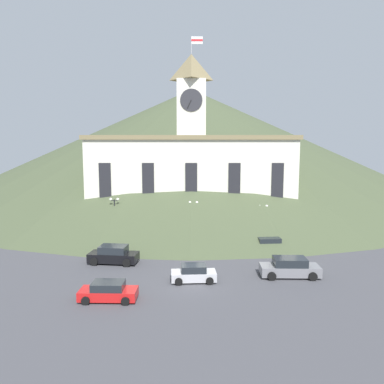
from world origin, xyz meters
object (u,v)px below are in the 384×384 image
at_px(street_lamp_left, 115,209).
at_px(pedestrian, 190,236).
at_px(street_lamp_far_left, 194,211).
at_px(street_lamp_far_right, 264,213).
at_px(car_gray_pickup, 291,268).
at_px(car_white_taxi, 270,244).
at_px(car_silver_hatch, 195,274).
at_px(car_black_suv, 114,255).
at_px(car_red_sedan, 109,291).

distance_m(street_lamp_left, pedestrian, 10.53).
height_order(street_lamp_left, street_lamp_far_left, street_lamp_left).
bearing_deg(street_lamp_left, street_lamp_far_right, 0.00).
bearing_deg(car_gray_pickup, car_white_taxi, 92.31).
bearing_deg(car_silver_hatch, street_lamp_far_left, 86.57).
bearing_deg(street_lamp_far_right, car_silver_hatch, -119.43).
relative_size(car_black_suv, car_red_sedan, 1.15).
relative_size(car_black_suv, car_gray_pickup, 0.96).
distance_m(street_lamp_left, car_gray_pickup, 24.17).
bearing_deg(pedestrian, car_gray_pickup, 102.10).
distance_m(street_lamp_left, street_lamp_far_right, 19.21).
distance_m(car_black_suv, car_gray_pickup, 17.26).
distance_m(street_lamp_far_right, car_black_suv, 20.43).
height_order(car_black_suv, car_red_sedan, car_black_suv).
distance_m(street_lamp_far_left, car_red_sedan, 21.24).
height_order(car_silver_hatch, car_red_sedan, car_silver_hatch).
distance_m(car_white_taxi, car_gray_pickup, 8.49).
xyz_separation_m(street_lamp_left, pedestrian, (9.65, -3.16, -2.79)).
relative_size(street_lamp_far_right, car_silver_hatch, 1.05).
distance_m(street_lamp_far_left, car_silver_hatch, 16.26).
height_order(street_lamp_left, street_lamp_far_right, street_lamp_left).
xyz_separation_m(street_lamp_far_right, car_gray_pickup, (-0.32, -14.80, -2.32)).
bearing_deg(pedestrian, car_silver_hatch, 65.93).
relative_size(car_gray_pickup, car_silver_hatch, 1.34).
xyz_separation_m(car_white_taxi, car_black_suv, (-16.64, -4.59, 0.14)).
distance_m(street_lamp_left, car_white_taxi, 19.98).
bearing_deg(car_black_suv, pedestrian, -127.57).
bearing_deg(pedestrian, street_lamp_far_right, 171.92).
xyz_separation_m(car_black_suv, car_red_sedan, (1.50, -9.09, -0.16)).
bearing_deg(car_black_suv, car_gray_pickup, 173.75).
bearing_deg(car_gray_pickup, street_lamp_left, 143.07).
bearing_deg(street_lamp_left, street_lamp_far_left, 0.00).
relative_size(car_black_suv, pedestrian, 3.02).
height_order(street_lamp_far_left, car_silver_hatch, street_lamp_far_left).
bearing_deg(car_white_taxi, car_red_sedan, -143.37).
distance_m(street_lamp_left, car_silver_hatch, 19.22).
bearing_deg(car_red_sedan, car_silver_hatch, -147.56).
height_order(street_lamp_left, car_gray_pickup, street_lamp_left).
bearing_deg(car_red_sedan, street_lamp_far_left, -106.90).
distance_m(street_lamp_left, car_red_sedan, 20.53).
xyz_separation_m(street_lamp_left, street_lamp_far_left, (10.20, 0.00, -0.27)).
distance_m(car_gray_pickup, car_silver_hatch, 8.82).
bearing_deg(car_black_suv, street_lamp_far_right, -140.74).
bearing_deg(street_lamp_left, car_silver_hatch, -57.63).
bearing_deg(street_lamp_far_left, car_red_sedan, -108.35).
relative_size(street_lamp_far_left, car_silver_hatch, 1.17).
relative_size(street_lamp_far_right, pedestrian, 2.50).
height_order(street_lamp_far_right, pedestrian, street_lamp_far_right).
bearing_deg(car_silver_hatch, car_white_taxi, 45.38).
xyz_separation_m(car_black_suv, car_gray_pickup, (16.81, -3.90, -0.02)).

